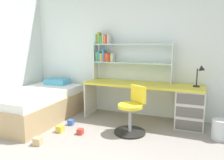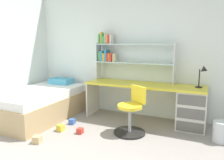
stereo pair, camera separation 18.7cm
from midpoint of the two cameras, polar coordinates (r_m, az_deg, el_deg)
name	(u,v)px [view 2 (the right image)]	position (r m, az deg, el deg)	size (l,w,h in m)	color
room_shell	(42,51)	(3.74, -16.33, 7.35)	(5.74, 6.39, 2.69)	silver
desk	(176,103)	(4.10, 17.55, -5.76)	(2.21, 0.59, 0.72)	gold
bookshelf_hutch	(121,53)	(4.40, 3.67, 7.00)	(1.57, 0.22, 0.97)	silver
desk_lamp	(203,73)	(3.99, 23.89, 1.59)	(0.20, 0.17, 0.38)	black
swivel_chair	(131,115)	(3.65, 6.49, -9.09)	(0.52, 0.52, 0.78)	black
bed_platform	(40,103)	(4.58, -17.00, -5.82)	(1.13, 1.90, 0.68)	tan
waste_bin	(221,132)	(3.79, 27.85, -11.81)	(0.25, 0.25, 0.31)	silver
toy_block_natural_0	(37,139)	(3.52, -17.38, -14.54)	(0.11, 0.11, 0.11)	tan
toy_block_red_3	(80,131)	(3.72, -6.85, -12.98)	(0.09, 0.09, 0.09)	red
toy_block_blue_4	(72,122)	(4.13, -9.05, -10.63)	(0.09, 0.09, 0.09)	#3860B7
toy_block_yellow_5	(61,128)	(3.87, -11.83, -12.05)	(0.11, 0.11, 0.11)	gold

